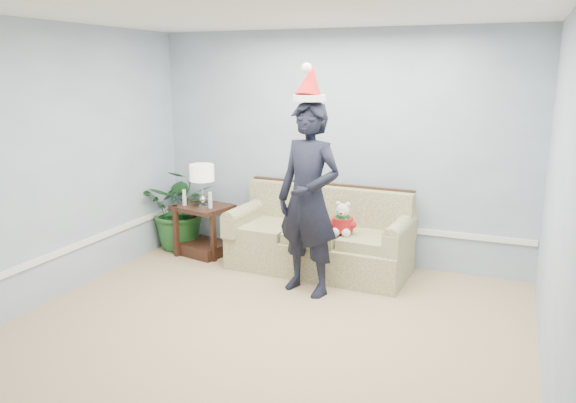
% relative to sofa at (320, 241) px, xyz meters
% --- Properties ---
extents(room_shell, '(4.54, 5.04, 2.74)m').
position_rel_sofa_xyz_m(room_shell, '(0.05, -2.08, 1.02)').
color(room_shell, tan).
rests_on(room_shell, ground).
extents(wainscot_trim, '(4.49, 4.99, 0.06)m').
position_rel_sofa_xyz_m(wainscot_trim, '(-1.13, -0.90, 0.12)').
color(wainscot_trim, white).
rests_on(wainscot_trim, room_shell).
extents(sofa, '(2.06, 0.97, 0.94)m').
position_rel_sofa_xyz_m(sofa, '(0.00, 0.00, 0.00)').
color(sofa, '#51582A').
rests_on(sofa, room_shell).
extents(side_table, '(0.75, 0.68, 0.62)m').
position_rel_sofa_xyz_m(side_table, '(-1.52, -0.04, -0.09)').
color(side_table, '#381D14').
rests_on(side_table, room_shell).
extents(table_lamp, '(0.29, 0.29, 0.52)m').
position_rel_sofa_xyz_m(table_lamp, '(-1.47, -0.10, 0.68)').
color(table_lamp, silver).
rests_on(table_lamp, side_table).
extents(candle_pair, '(0.41, 0.05, 0.20)m').
position_rel_sofa_xyz_m(candle_pair, '(-1.54, -0.12, 0.38)').
color(candle_pair, silver).
rests_on(candle_pair, side_table).
extents(houseplant, '(1.21, 1.15, 1.06)m').
position_rel_sofa_xyz_m(houseplant, '(-1.90, 0.09, 0.19)').
color(houseplant, '#1D5322').
rests_on(houseplant, room_shell).
extents(man, '(0.82, 0.65, 1.96)m').
position_rel_sofa_xyz_m(man, '(0.11, -0.70, 0.64)').
color(man, black).
rests_on(man, room_shell).
extents(santa_hat, '(0.35, 0.39, 0.37)m').
position_rel_sofa_xyz_m(santa_hat, '(0.11, -0.68, 1.77)').
color(santa_hat, silver).
rests_on(santa_hat, man).
extents(teddy_bear, '(0.25, 0.27, 0.37)m').
position_rel_sofa_xyz_m(teddy_bear, '(0.31, -0.18, 0.29)').
color(teddy_bear, silver).
rests_on(teddy_bear, sofa).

